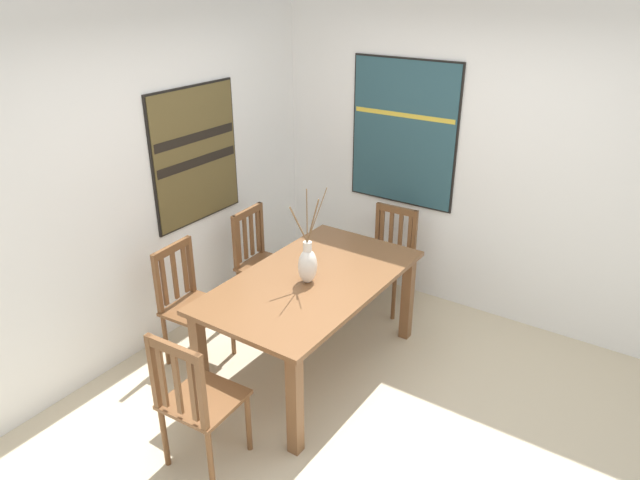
{
  "coord_description": "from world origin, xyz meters",
  "views": [
    {
      "loc": [
        -2.72,
        -1.57,
        2.77
      ],
      "look_at": [
        0.38,
        0.53,
        1.04
      ],
      "focal_mm": 32.66,
      "sensor_mm": 36.0,
      "label": 1
    }
  ],
  "objects_px": {
    "dining_table": "(312,292)",
    "chair_3": "(191,303)",
    "painting_on_side_wall": "(404,133)",
    "centerpiece_vase": "(308,264)",
    "chair_1": "(262,260)",
    "painting_on_back_wall": "(195,155)",
    "chair_2": "(388,255)",
    "chair_0": "(197,400)"
  },
  "relations": [
    {
      "from": "chair_2",
      "to": "painting_on_side_wall",
      "type": "distance_m",
      "value": 1.08
    },
    {
      "from": "painting_on_side_wall",
      "to": "chair_1",
      "type": "bearing_deg",
      "value": 144.16
    },
    {
      "from": "centerpiece_vase",
      "to": "chair_0",
      "type": "relative_size",
      "value": 0.77
    },
    {
      "from": "chair_1",
      "to": "chair_3",
      "type": "relative_size",
      "value": 1.0
    },
    {
      "from": "centerpiece_vase",
      "to": "painting_on_side_wall",
      "type": "distance_m",
      "value": 1.68
    },
    {
      "from": "dining_table",
      "to": "chair_2",
      "type": "height_order",
      "value": "chair_2"
    },
    {
      "from": "dining_table",
      "to": "chair_3",
      "type": "bearing_deg",
      "value": 115.68
    },
    {
      "from": "chair_0",
      "to": "painting_on_side_wall",
      "type": "relative_size",
      "value": 0.76
    },
    {
      "from": "chair_1",
      "to": "chair_0",
      "type": "bearing_deg",
      "value": -152.72
    },
    {
      "from": "centerpiece_vase",
      "to": "chair_3",
      "type": "distance_m",
      "value": 1.01
    },
    {
      "from": "chair_3",
      "to": "painting_on_back_wall",
      "type": "distance_m",
      "value": 1.19
    },
    {
      "from": "chair_3",
      "to": "painting_on_side_wall",
      "type": "relative_size",
      "value": 0.74
    },
    {
      "from": "chair_2",
      "to": "painting_on_back_wall",
      "type": "xyz_separation_m",
      "value": [
        -1.0,
        1.27,
        0.96
      ]
    },
    {
      "from": "chair_2",
      "to": "painting_on_side_wall",
      "type": "height_order",
      "value": "painting_on_side_wall"
    },
    {
      "from": "dining_table",
      "to": "painting_on_back_wall",
      "type": "bearing_deg",
      "value": 81.87
    },
    {
      "from": "chair_0",
      "to": "chair_2",
      "type": "bearing_deg",
      "value": -0.42
    },
    {
      "from": "chair_1",
      "to": "painting_on_back_wall",
      "type": "relative_size",
      "value": 0.85
    },
    {
      "from": "dining_table",
      "to": "painting_on_side_wall",
      "type": "height_order",
      "value": "painting_on_side_wall"
    },
    {
      "from": "painting_on_back_wall",
      "to": "dining_table",
      "type": "bearing_deg",
      "value": -98.13
    },
    {
      "from": "dining_table",
      "to": "painting_on_back_wall",
      "type": "height_order",
      "value": "painting_on_back_wall"
    },
    {
      "from": "chair_0",
      "to": "chair_3",
      "type": "bearing_deg",
      "value": 47.25
    },
    {
      "from": "chair_2",
      "to": "chair_3",
      "type": "xyz_separation_m",
      "value": [
        -1.59,
        0.85,
        0.01
      ]
    },
    {
      "from": "dining_table",
      "to": "painting_on_side_wall",
      "type": "distance_m",
      "value": 1.73
    },
    {
      "from": "chair_1",
      "to": "chair_2",
      "type": "xyz_separation_m",
      "value": [
        0.74,
        -0.85,
        -0.01
      ]
    },
    {
      "from": "painting_on_back_wall",
      "to": "painting_on_side_wall",
      "type": "bearing_deg",
      "value": -41.55
    },
    {
      "from": "painting_on_side_wall",
      "to": "dining_table",
      "type": "bearing_deg",
      "value": -176.93
    },
    {
      "from": "centerpiece_vase",
      "to": "chair_1",
      "type": "relative_size",
      "value": 0.78
    },
    {
      "from": "painting_on_back_wall",
      "to": "painting_on_side_wall",
      "type": "height_order",
      "value": "painting_on_side_wall"
    },
    {
      "from": "chair_3",
      "to": "chair_2",
      "type": "bearing_deg",
      "value": -28.0
    },
    {
      "from": "chair_3",
      "to": "painting_on_back_wall",
      "type": "relative_size",
      "value": 0.86
    },
    {
      "from": "centerpiece_vase",
      "to": "chair_3",
      "type": "bearing_deg",
      "value": 111.89
    },
    {
      "from": "dining_table",
      "to": "chair_0",
      "type": "distance_m",
      "value": 1.18
    },
    {
      "from": "chair_2",
      "to": "painting_on_side_wall",
      "type": "bearing_deg",
      "value": 14.17
    },
    {
      "from": "chair_1",
      "to": "chair_3",
      "type": "distance_m",
      "value": 0.85
    },
    {
      "from": "dining_table",
      "to": "painting_on_side_wall",
      "type": "bearing_deg",
      "value": 3.07
    },
    {
      "from": "chair_3",
      "to": "chair_1",
      "type": "bearing_deg",
      "value": 0.5
    },
    {
      "from": "painting_on_side_wall",
      "to": "centerpiece_vase",
      "type": "bearing_deg",
      "value": -176.83
    },
    {
      "from": "painting_on_back_wall",
      "to": "painting_on_side_wall",
      "type": "xyz_separation_m",
      "value": [
        1.33,
        -1.18,
        0.06
      ]
    },
    {
      "from": "chair_1",
      "to": "painting_on_back_wall",
      "type": "bearing_deg",
      "value": 123.05
    },
    {
      "from": "centerpiece_vase",
      "to": "painting_on_side_wall",
      "type": "height_order",
      "value": "painting_on_side_wall"
    },
    {
      "from": "dining_table",
      "to": "chair_3",
      "type": "height_order",
      "value": "chair_3"
    },
    {
      "from": "centerpiece_vase",
      "to": "painting_on_side_wall",
      "type": "relative_size",
      "value": 0.58
    }
  ]
}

